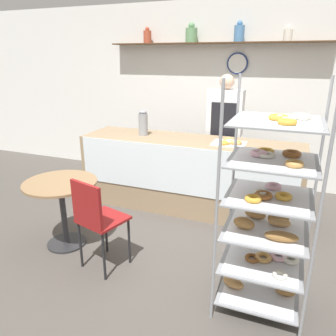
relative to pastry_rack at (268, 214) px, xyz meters
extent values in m
plane|color=#4C4742|center=(-1.10, 0.38, -0.81)|extent=(14.00, 14.00, 0.00)
cube|color=white|center=(-1.10, 2.74, 0.54)|extent=(10.00, 0.06, 2.70)
cube|color=#4C331E|center=(-1.10, 2.59, 1.28)|extent=(3.22, 0.24, 0.02)
cylinder|color=#B24C33|center=(-2.15, 2.59, 1.38)|extent=(0.12, 0.12, 0.18)
sphere|color=#B24C33|center=(-2.15, 2.59, 1.49)|extent=(0.07, 0.07, 0.07)
cylinder|color=#669966|center=(-1.45, 2.59, 1.39)|extent=(0.17, 0.17, 0.20)
sphere|color=#669966|center=(-1.45, 2.59, 1.52)|extent=(0.09, 0.09, 0.09)
cylinder|color=#4C7FB2|center=(-0.76, 2.59, 1.40)|extent=(0.14, 0.14, 0.21)
sphere|color=#4C7FB2|center=(-0.76, 2.59, 1.53)|extent=(0.08, 0.08, 0.08)
cylinder|color=silver|center=(-0.12, 2.59, 1.37)|extent=(0.11, 0.11, 0.15)
sphere|color=silver|center=(-0.12, 2.59, 1.46)|extent=(0.06, 0.06, 0.06)
cylinder|color=navy|center=(-0.77, 2.70, 1.01)|extent=(0.30, 0.03, 0.30)
cylinder|color=white|center=(-0.77, 2.68, 1.01)|extent=(0.26, 0.00, 0.26)
cube|color=#937A5B|center=(-1.10, 1.52, -0.35)|extent=(2.80, 0.71, 0.93)
cube|color=silver|center=(-1.10, 1.16, -0.18)|extent=(2.69, 0.01, 0.59)
cylinder|color=gray|center=(-0.32, -0.30, 0.09)|extent=(0.02, 0.02, 1.80)
cylinder|color=gray|center=(0.31, -0.30, 0.09)|extent=(0.02, 0.02, 1.80)
cylinder|color=gray|center=(-0.32, 0.29, 0.09)|extent=(0.02, 0.02, 1.80)
cylinder|color=gray|center=(0.31, 0.29, 0.09)|extent=(0.02, 0.02, 1.80)
cube|color=gray|center=(-0.01, 0.00, -0.69)|extent=(0.61, 0.56, 0.01)
cube|color=silver|center=(-0.01, 0.00, -0.68)|extent=(0.54, 0.50, 0.01)
ellipsoid|color=#B27F47|center=(-0.21, -0.05, -0.64)|extent=(0.20, 0.14, 0.07)
ellipsoid|color=olive|center=(0.09, 0.13, -0.64)|extent=(0.19, 0.13, 0.07)
ellipsoid|color=olive|center=(0.19, 0.00, -0.64)|extent=(0.16, 0.08, 0.07)
cube|color=gray|center=(-0.01, 0.00, -0.42)|extent=(0.61, 0.56, 0.01)
cube|color=silver|center=(-0.01, 0.00, -0.41)|extent=(0.54, 0.50, 0.01)
torus|color=silver|center=(0.20, 0.05, -0.38)|extent=(0.13, 0.13, 0.04)
torus|color=silver|center=(0.13, -0.17, -0.38)|extent=(0.11, 0.11, 0.03)
torus|color=tan|center=(0.00, 0.00, -0.38)|extent=(0.13, 0.13, 0.04)
torus|color=#EAB2C1|center=(0.11, 0.07, -0.38)|extent=(0.13, 0.13, 0.04)
torus|color=brown|center=(-0.08, -0.03, -0.38)|extent=(0.12, 0.12, 0.03)
cube|color=gray|center=(-0.01, 0.00, -0.14)|extent=(0.61, 0.56, 0.01)
cube|color=silver|center=(-0.01, 0.00, -0.13)|extent=(0.54, 0.50, 0.01)
ellipsoid|color=olive|center=(0.11, -0.15, -0.09)|extent=(0.24, 0.10, 0.08)
ellipsoid|color=olive|center=(0.07, 0.12, -0.08)|extent=(0.18, 0.13, 0.09)
ellipsoid|color=#B27F47|center=(-0.11, 0.15, -0.09)|extent=(0.19, 0.14, 0.07)
ellipsoid|color=tan|center=(0.09, 0.08, -0.09)|extent=(0.17, 0.10, 0.06)
ellipsoid|color=olive|center=(-0.16, -0.06, -0.08)|extent=(0.17, 0.11, 0.09)
cube|color=gray|center=(-0.01, 0.00, 0.14)|extent=(0.61, 0.56, 0.01)
cube|color=silver|center=(-0.01, 0.00, 0.15)|extent=(0.54, 0.50, 0.01)
torus|color=gold|center=(-0.10, -0.16, 0.17)|extent=(0.12, 0.12, 0.04)
torus|color=#EAB2C1|center=(0.01, 0.13, 0.17)|extent=(0.12, 0.12, 0.04)
torus|color=gold|center=(0.09, -0.04, 0.17)|extent=(0.12, 0.12, 0.04)
torus|color=brown|center=(-0.04, -0.07, 0.17)|extent=(0.13, 0.13, 0.04)
torus|color=silver|center=(-0.07, -0.02, 0.17)|extent=(0.10, 0.10, 0.03)
cube|color=gray|center=(-0.01, 0.00, 0.41)|extent=(0.61, 0.56, 0.01)
cube|color=silver|center=(-0.01, 0.00, 0.42)|extent=(0.54, 0.50, 0.01)
torus|color=brown|center=(0.11, 0.11, 0.45)|extent=(0.13, 0.13, 0.04)
torus|color=#EAB2C1|center=(-0.11, 0.03, 0.45)|extent=(0.12, 0.12, 0.04)
torus|color=tan|center=(0.13, -0.13, 0.45)|extent=(0.12, 0.12, 0.04)
torus|color=gold|center=(-0.07, 0.12, 0.45)|extent=(0.13, 0.13, 0.03)
torus|color=silver|center=(-0.06, 0.02, 0.44)|extent=(0.13, 0.13, 0.03)
cube|color=gray|center=(-0.01, 0.00, 0.69)|extent=(0.61, 0.56, 0.01)
cube|color=silver|center=(-0.01, 0.00, 0.70)|extent=(0.54, 0.50, 0.01)
torus|color=gold|center=(0.00, -0.02, 0.72)|extent=(0.13, 0.13, 0.03)
torus|color=silver|center=(0.14, 0.06, 0.72)|extent=(0.13, 0.13, 0.04)
torus|color=silver|center=(0.05, -0.02, 0.72)|extent=(0.13, 0.13, 0.03)
torus|color=gold|center=(0.06, -0.16, 0.72)|extent=(0.12, 0.12, 0.03)
cube|color=#282833|center=(-0.78, 2.07, -0.36)|extent=(0.28, 0.19, 0.90)
cube|color=silver|center=(-0.78, 2.07, 0.39)|extent=(0.47, 0.22, 0.60)
cube|color=black|center=(-0.78, 1.95, 0.28)|extent=(0.33, 0.01, 0.51)
sphere|color=beige|center=(-0.78, 2.07, 0.79)|extent=(0.19, 0.19, 0.19)
cylinder|color=#262628|center=(-2.04, 0.17, -0.80)|extent=(0.41, 0.41, 0.02)
cylinder|color=#333338|center=(-2.04, 0.17, -0.46)|extent=(0.06, 0.06, 0.67)
cylinder|color=olive|center=(-2.04, 0.17, -0.11)|extent=(0.74, 0.74, 0.02)
cylinder|color=black|center=(-1.24, 0.11, -0.57)|extent=(0.02, 0.02, 0.48)
cylinder|color=black|center=(-1.55, 0.20, -0.57)|extent=(0.02, 0.02, 0.48)
cylinder|color=black|center=(-1.33, -0.20, -0.57)|extent=(0.02, 0.02, 0.48)
cylinder|color=black|center=(-1.64, -0.11, -0.57)|extent=(0.02, 0.02, 0.48)
cube|color=maroon|center=(-1.44, 0.00, -0.32)|extent=(0.47, 0.47, 0.02)
cube|color=maroon|center=(-1.49, -0.17, -0.11)|extent=(0.36, 0.13, 0.40)
cylinder|color=gray|center=(-1.75, 1.54, 0.26)|extent=(0.12, 0.12, 0.29)
ellipsoid|color=gray|center=(-1.75, 1.54, 0.42)|extent=(0.10, 0.10, 0.05)
cube|color=white|center=(-0.60, 1.50, 0.12)|extent=(0.39, 0.31, 0.01)
torus|color=tan|center=(-0.61, 1.47, 0.14)|extent=(0.13, 0.13, 0.03)
torus|color=tan|center=(-0.63, 1.60, 0.14)|extent=(0.12, 0.12, 0.04)
torus|color=tan|center=(-0.51, 1.47, 0.14)|extent=(0.14, 0.14, 0.04)
torus|color=silver|center=(-0.59, 1.49, 0.14)|extent=(0.13, 0.13, 0.04)
torus|color=tan|center=(-0.52, 1.53, 0.14)|extent=(0.11, 0.11, 0.03)
torus|color=gold|center=(-0.64, 1.40, 0.14)|extent=(0.11, 0.11, 0.04)
camera|label=1|loc=(0.10, -2.31, 1.11)|focal=35.00mm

